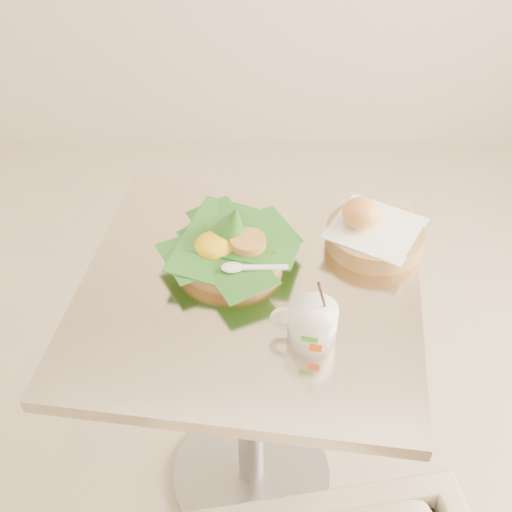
{
  "coord_description": "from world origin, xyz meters",
  "views": [
    {
      "loc": [
        0.12,
        -1.0,
        1.66
      ],
      "look_at": [
        0.11,
        -0.02,
        0.82
      ],
      "focal_mm": 45.0,
      "sensor_mm": 36.0,
      "label": 1
    }
  ],
  "objects_px": {
    "bread_basket": "(372,232)",
    "coffee_mug": "(311,323)",
    "cafe_table": "(250,354)",
    "rice_basket": "(230,244)"
  },
  "relations": [
    {
      "from": "cafe_table",
      "to": "rice_basket",
      "type": "distance_m",
      "value": 0.28
    },
    {
      "from": "rice_basket",
      "to": "coffee_mug",
      "type": "height_order",
      "value": "coffee_mug"
    },
    {
      "from": "bread_basket",
      "to": "coffee_mug",
      "type": "relative_size",
      "value": 1.58
    },
    {
      "from": "rice_basket",
      "to": "bread_basket",
      "type": "bearing_deg",
      "value": 9.27
    },
    {
      "from": "rice_basket",
      "to": "bread_basket",
      "type": "height_order",
      "value": "rice_basket"
    },
    {
      "from": "coffee_mug",
      "to": "cafe_table",
      "type": "bearing_deg",
      "value": 127.8
    },
    {
      "from": "rice_basket",
      "to": "coffee_mug",
      "type": "relative_size",
      "value": 1.82
    },
    {
      "from": "bread_basket",
      "to": "coffee_mug",
      "type": "distance_m",
      "value": 0.32
    },
    {
      "from": "rice_basket",
      "to": "cafe_table",
      "type": "bearing_deg",
      "value": -61.69
    },
    {
      "from": "cafe_table",
      "to": "rice_basket",
      "type": "bearing_deg",
      "value": 118.31
    }
  ]
}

